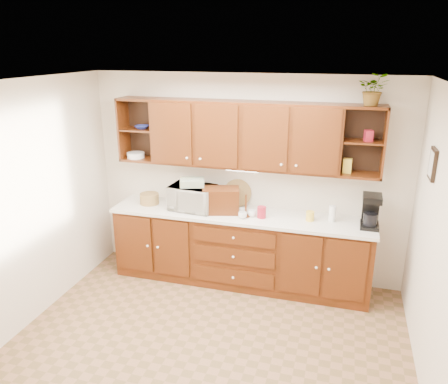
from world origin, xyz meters
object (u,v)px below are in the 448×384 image
Objects in this scene: bread_box at (221,200)px; coffee_maker at (371,211)px; microwave at (193,198)px; potted_plant at (374,89)px.

coffee_maker is (1.76, 0.02, 0.03)m from bread_box.
bread_box is (0.37, -0.00, 0.00)m from microwave.
potted_plant reaches higher than coffee_maker.
bread_box is at bearing -178.49° from coffee_maker.
microwave is 0.37m from bread_box.
bread_box is at bearing 4.58° from microwave.
coffee_maker is at bearing -14.49° from bread_box.
potted_plant reaches higher than microwave.
potted_plant is at bearing 136.73° from coffee_maker.
bread_box is at bearing -175.73° from potted_plant.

